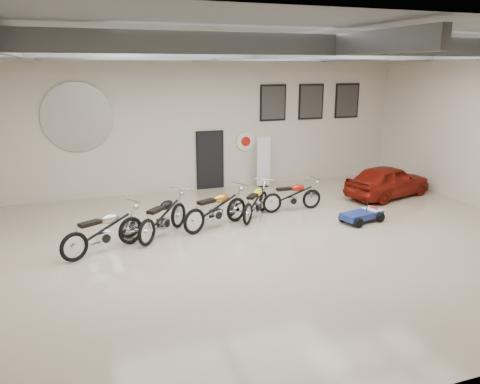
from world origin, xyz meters
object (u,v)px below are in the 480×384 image
object	(u,v)px
motorcycle_silver	(103,230)
motorcycle_black	(163,216)
motorcycle_gold	(216,208)
banner_stand	(264,162)
vintage_car	(388,181)
go_kart	(365,212)
motorcycle_red	(292,195)
motorcycle_yellow	(256,201)

from	to	relation	value
motorcycle_silver	motorcycle_black	world-z (taller)	motorcycle_silver
motorcycle_black	motorcycle_gold	bearing A→B (deg)	-39.40
banner_stand	motorcycle_silver	distance (m)	7.74
banner_stand	motorcycle_silver	world-z (taller)	banner_stand
motorcycle_silver	vintage_car	xyz separation A→B (m)	(9.68, 1.93, -0.00)
motorcycle_black	motorcycle_gold	size ratio (longest dim) A/B	0.99
banner_stand	go_kart	world-z (taller)	banner_stand
motorcycle_red	go_kart	distance (m)	2.30
motorcycle_silver	go_kart	xyz separation A→B (m)	(7.40, -0.10, -0.28)
motorcycle_black	motorcycle_silver	bearing A→B (deg)	155.33
motorcycle_silver	vintage_car	bearing A→B (deg)	-16.18
banner_stand	motorcycle_black	world-z (taller)	banner_stand
go_kart	motorcycle_gold	bearing A→B (deg)	154.01
motorcycle_silver	go_kart	world-z (taller)	motorcycle_silver
motorcycle_silver	motorcycle_red	world-z (taller)	motorcycle_silver
motorcycle_black	motorcycle_yellow	xyz separation A→B (m)	(2.91, 0.65, -0.05)
motorcycle_black	motorcycle_yellow	size ratio (longest dim) A/B	1.10
motorcycle_yellow	go_kart	size ratio (longest dim) A/B	1.24
banner_stand	motorcycle_silver	bearing A→B (deg)	-141.36
motorcycle_silver	motorcycle_black	size ratio (longest dim) A/B	1.01
banner_stand	motorcycle_red	xyz separation A→B (m)	(-0.30, -3.13, -0.44)
go_kart	vintage_car	world-z (taller)	vintage_car
motorcycle_gold	go_kart	world-z (taller)	motorcycle_gold
motorcycle_gold	motorcycle_yellow	size ratio (longest dim) A/B	1.11
go_kart	motorcycle_yellow	bearing A→B (deg)	140.72
go_kart	vintage_car	bearing A→B (deg)	28.09
motorcycle_gold	motorcycle_yellow	distance (m)	1.46
motorcycle_black	motorcycle_yellow	world-z (taller)	motorcycle_black
banner_stand	motorcycle_gold	world-z (taller)	banner_stand
motorcycle_gold	vintage_car	distance (m)	6.66
banner_stand	go_kart	bearing A→B (deg)	-74.03
vintage_car	motorcycle_silver	bearing A→B (deg)	85.84
motorcycle_gold	motorcycle_yellow	bearing A→B (deg)	-5.81
banner_stand	motorcycle_yellow	distance (m)	3.81
motorcycle_black	motorcycle_red	bearing A→B (deg)	-34.29
motorcycle_red	go_kart	xyz separation A→B (m)	(1.57, -1.67, -0.22)
motorcycle_gold	motorcycle_red	world-z (taller)	motorcycle_gold
motorcycle_red	motorcycle_black	bearing A→B (deg)	-168.20
banner_stand	motorcycle_silver	xyz separation A→B (m)	(-6.14, -4.70, -0.38)
motorcycle_silver	motorcycle_black	xyz separation A→B (m)	(1.58, 0.64, -0.00)
motorcycle_black	motorcycle_gold	world-z (taller)	motorcycle_gold
go_kart	vintage_car	distance (m)	3.06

